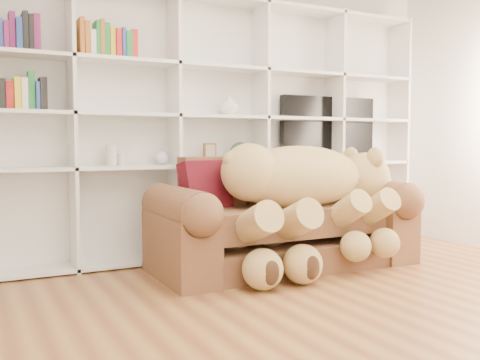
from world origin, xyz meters
TOP-DOWN VIEW (x-y plane):
  - floor at (0.00, 0.00)m, footprint 5.00×5.00m
  - wall_back at (0.00, 2.50)m, footprint 5.00×0.02m
  - bookshelf at (-0.24, 2.36)m, footprint 4.43×0.35m
  - sofa at (0.30, 1.67)m, footprint 2.23×0.96m
  - teddy_bear at (0.42, 1.48)m, footprint 1.81×0.96m
  - throw_pillow at (-0.34, 1.83)m, footprint 0.47×0.33m
  - tv at (1.28, 2.35)m, footprint 1.14×0.18m
  - picture_frame at (-0.09, 2.30)m, footprint 0.15×0.07m
  - green_vase at (0.22, 2.30)m, footprint 0.20×0.20m
  - figurine_tall at (-1.00, 2.30)m, footprint 0.10×0.10m
  - figurine_short at (-0.92, 2.30)m, footprint 0.07×0.07m
  - snow_globe at (-0.56, 2.30)m, footprint 0.11×0.11m
  - shelf_vase at (0.11, 2.30)m, footprint 0.22×0.22m

SIDE VIEW (x-z plane):
  - floor at x=0.00m, z-range 0.00..0.00m
  - sofa at x=0.30m, z-range -0.12..0.82m
  - teddy_bear at x=0.42m, z-range 0.14..1.19m
  - throw_pillow at x=-0.34m, z-range 0.47..0.92m
  - figurine_short at x=-0.92m, z-range 0.86..0.97m
  - snow_globe at x=-0.56m, z-range 0.87..0.98m
  - figurine_tall at x=-1.00m, z-range 0.86..1.04m
  - green_vase at x=0.22m, z-range 0.86..1.07m
  - picture_frame at x=-0.09m, z-range 0.87..1.06m
  - tv at x=1.28m, z-range 0.86..1.53m
  - bookshelf at x=-0.24m, z-range 0.11..2.51m
  - wall_back at x=0.00m, z-range 0.00..2.70m
  - shelf_vase at x=0.11m, z-range 1.31..1.50m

